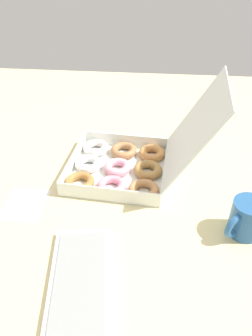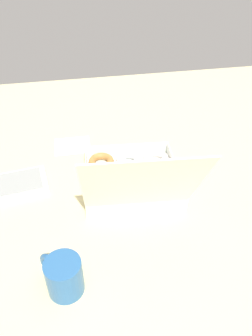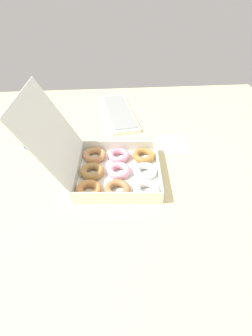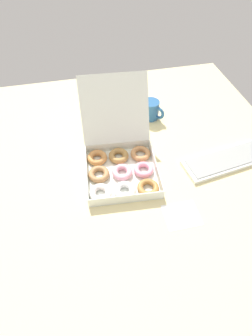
% 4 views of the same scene
% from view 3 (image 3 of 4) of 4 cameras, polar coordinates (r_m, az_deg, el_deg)
% --- Properties ---
extents(ground_plane, '(1.80, 1.80, 0.02)m').
position_cam_3_polar(ground_plane, '(1.01, -0.27, -3.28)').
color(ground_plane, beige).
extents(donut_box, '(0.36, 0.50, 0.33)m').
position_cam_3_polar(donut_box, '(1.01, -3.40, 0.19)').
color(donut_box, white).
rests_on(donut_box, ground_plane).
extents(keyboard, '(0.44, 0.20, 0.02)m').
position_cam_3_polar(keyboard, '(1.45, -1.59, 12.01)').
color(keyboard, white).
rests_on(keyboard, ground_plane).
extents(coffee_mug, '(0.11, 0.12, 0.10)m').
position_cam_3_polar(coffee_mug, '(1.25, -19.77, 6.98)').
color(coffee_mug, '#295C94').
rests_on(coffee_mug, ground_plane).
extents(paper_napkin, '(0.14, 0.12, 0.00)m').
position_cam_3_polar(paper_napkin, '(1.22, 10.23, 5.18)').
color(paper_napkin, white).
rests_on(paper_napkin, ground_plane).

